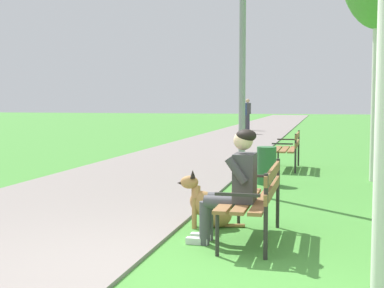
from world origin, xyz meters
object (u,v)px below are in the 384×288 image
object	(u,v)px
litter_bin	(267,166)
pedestrian_distant	(243,116)
park_bench_mid	(289,147)
lamp_post_near	(242,64)
pedestrian_further_distant	(248,115)
park_bench_near	(256,195)
person_seated_on_near_bench	(235,182)
dog_shepherd	(209,207)

from	to	relation	value
litter_bin	pedestrian_distant	xyz separation A→B (m)	(-2.65, 14.96, 0.49)
park_bench_mid	lamp_post_near	distance (m)	3.82
pedestrian_further_distant	lamp_post_near	bearing A→B (deg)	-82.34
park_bench_near	park_bench_mid	size ratio (longest dim) A/B	1.00
park_bench_near	park_bench_mid	xyz separation A→B (m)	(-0.06, 6.48, 0.00)
person_seated_on_near_bench	litter_bin	size ratio (longest dim) A/B	1.79
park_bench_near	litter_bin	world-z (taller)	park_bench_near
dog_shepherd	person_seated_on_near_bench	bearing A→B (deg)	-57.79
dog_shepherd	pedestrian_distant	world-z (taller)	pedestrian_distant
dog_shepherd	pedestrian_distant	size ratio (longest dim) A/B	0.50
litter_bin	pedestrian_distant	world-z (taller)	pedestrian_distant
park_bench_mid	dog_shepherd	world-z (taller)	park_bench_mid
park_bench_near	pedestrian_distant	bearing A→B (deg)	98.84
litter_bin	pedestrian_distant	distance (m)	15.20
lamp_post_near	park_bench_near	bearing A→B (deg)	-78.52
lamp_post_near	pedestrian_further_distant	distance (m)	19.00
person_seated_on_near_bench	lamp_post_near	xyz separation A→B (m)	(-0.42, 3.27, 1.48)
park_bench_mid	pedestrian_distant	xyz separation A→B (m)	(-2.91, 12.60, 0.33)
person_seated_on_near_bench	park_bench_near	bearing A→B (deg)	42.37
lamp_post_near	pedestrian_further_distant	world-z (taller)	lamp_post_near
dog_shepherd	park_bench_mid	bearing A→B (deg)	84.44
person_seated_on_near_bench	litter_bin	bearing A→B (deg)	91.43
litter_bin	pedestrian_further_distant	xyz separation A→B (m)	(-2.84, 17.74, 0.49)
person_seated_on_near_bench	pedestrian_distant	size ratio (longest dim) A/B	0.76
lamp_post_near	park_bench_mid	bearing A→B (deg)	80.51
dog_shepherd	lamp_post_near	bearing A→B (deg)	89.69
park_bench_mid	pedestrian_distant	distance (m)	12.94
dog_shepherd	litter_bin	bearing A→B (deg)	84.89
lamp_post_near	pedestrian_further_distant	bearing A→B (deg)	97.66
park_bench_near	lamp_post_near	distance (m)	3.55
park_bench_near	litter_bin	xyz separation A→B (m)	(-0.31, 4.13, -0.16)
park_bench_mid	litter_bin	size ratio (longest dim) A/B	2.14
park_bench_near	park_bench_mid	world-z (taller)	same
lamp_post_near	pedestrian_distant	size ratio (longest dim) A/B	2.53
lamp_post_near	litter_bin	world-z (taller)	lamp_post_near
person_seated_on_near_bench	dog_shepherd	size ratio (longest dim) A/B	1.52
park_bench_mid	dog_shepherd	distance (m)	6.02
park_bench_mid	lamp_post_near	xyz separation A→B (m)	(-0.57, -3.40, 1.65)
park_bench_mid	pedestrian_further_distant	bearing A→B (deg)	101.38
pedestrian_distant	pedestrian_further_distant	world-z (taller)	same
dog_shepherd	litter_bin	world-z (taller)	dog_shepherd
park_bench_near	pedestrian_distant	size ratio (longest dim) A/B	0.91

